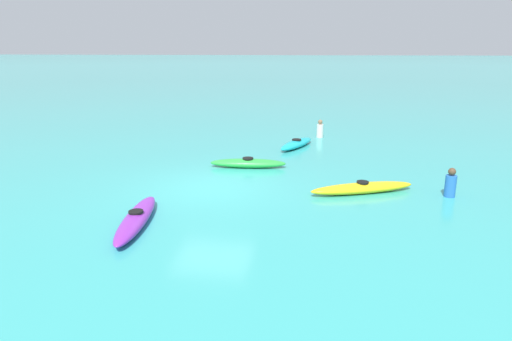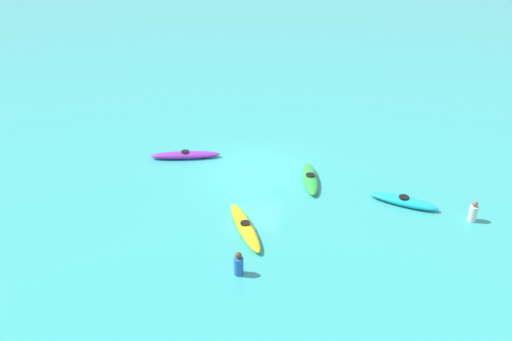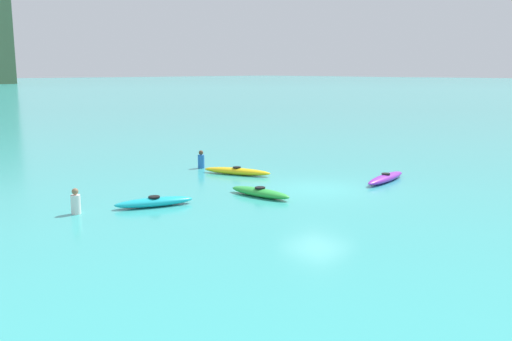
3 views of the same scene
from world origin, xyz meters
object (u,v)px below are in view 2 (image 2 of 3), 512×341
kayak_green (310,179)px  kayak_cyan (403,201)px  kayak_yellow (245,227)px  person_by_kayaks (239,265)px  kayak_purple (185,155)px  person_near_shore (473,212)px

kayak_green → kayak_cyan: 4.07m
kayak_yellow → person_by_kayaks: (-0.06, 2.53, 0.22)m
kayak_yellow → kayak_cyan: same height
kayak_cyan → person_by_kayaks: 7.90m
kayak_purple → kayak_green: 6.16m
kayak_yellow → person_near_shore: bearing=-170.4°
kayak_yellow → person_near_shore: person_near_shore is taller
person_near_shore → kayak_cyan: bearing=-21.5°
kayak_purple → person_near_shore: size_ratio=3.80×
person_by_kayaks → kayak_green: bearing=-110.1°
kayak_green → person_near_shore: (-6.24, 2.49, 0.22)m
person_by_kayaks → person_near_shore: bearing=-155.2°
kayak_yellow → kayak_green: (-2.43, -3.95, 0.00)m
kayak_purple → kayak_green: bearing=163.4°
kayak_cyan → kayak_yellow: bearing=21.4°
kayak_cyan → person_by_kayaks: person_by_kayaks is taller
kayak_yellow → person_by_kayaks: person_by_kayaks is taller
kayak_purple → kayak_green: same height
kayak_cyan → person_by_kayaks: (6.14, 4.96, 0.22)m
kayak_purple → kayak_green: size_ratio=1.18×
kayak_green → person_near_shore: size_ratio=3.22×
kayak_purple → person_near_shore: (-12.15, 4.25, 0.22)m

